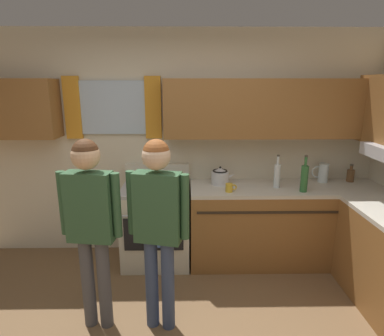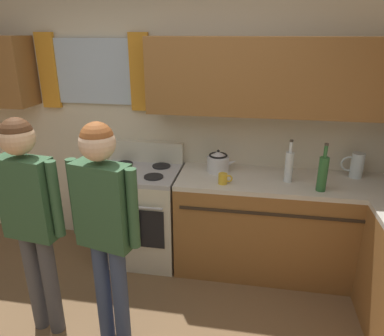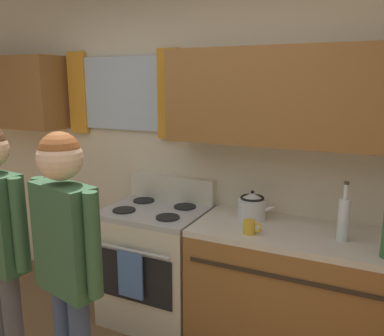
% 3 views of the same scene
% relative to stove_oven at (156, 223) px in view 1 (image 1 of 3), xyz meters
% --- Properties ---
extents(back_wall_unit, '(4.60, 0.42, 2.60)m').
position_rel_stove_oven_xyz_m(back_wall_unit, '(0.31, 0.28, 1.00)').
color(back_wall_unit, beige).
rests_on(back_wall_unit, ground).
extents(kitchen_counter_run, '(2.14, 1.98, 0.90)m').
position_rel_stove_oven_xyz_m(kitchen_counter_run, '(1.76, -0.39, -0.02)').
color(kitchen_counter_run, brown).
rests_on(kitchen_counter_run, ground).
extents(stove_oven, '(0.74, 0.67, 1.10)m').
position_rel_stove_oven_xyz_m(stove_oven, '(0.00, 0.00, 0.00)').
color(stove_oven, beige).
rests_on(stove_oven, ground).
extents(bottle_squat_brown, '(0.08, 0.08, 0.21)m').
position_rel_stove_oven_xyz_m(bottle_squat_brown, '(2.25, 0.18, 0.51)').
color(bottle_squat_brown, brown).
rests_on(bottle_squat_brown, kitchen_counter_run).
extents(bottle_wine_green, '(0.08, 0.08, 0.39)m').
position_rel_stove_oven_xyz_m(bottle_wine_green, '(1.58, -0.18, 0.58)').
color(bottle_wine_green, '#2D6633').
rests_on(bottle_wine_green, kitchen_counter_run).
extents(bottle_tall_clear, '(0.07, 0.07, 0.37)m').
position_rel_stove_oven_xyz_m(bottle_tall_clear, '(1.34, -0.03, 0.57)').
color(bottle_tall_clear, silver).
rests_on(bottle_tall_clear, kitchen_counter_run).
extents(mug_mustard_yellow, '(0.12, 0.08, 0.09)m').
position_rel_stove_oven_xyz_m(mug_mustard_yellow, '(0.80, -0.18, 0.48)').
color(mug_mustard_yellow, gold).
rests_on(mug_mustard_yellow, kitchen_counter_run).
extents(stovetop_kettle, '(0.27, 0.20, 0.21)m').
position_rel_stove_oven_xyz_m(stovetop_kettle, '(0.73, 0.10, 0.53)').
color(stovetop_kettle, silver).
rests_on(stovetop_kettle, kitchen_counter_run).
extents(water_pitcher, '(0.19, 0.11, 0.22)m').
position_rel_stove_oven_xyz_m(water_pitcher, '(1.92, 0.16, 0.54)').
color(water_pitcher, silver).
rests_on(water_pitcher, kitchen_counter_run).
extents(adult_left, '(0.50, 0.22, 1.61)m').
position_rel_stove_oven_xyz_m(adult_left, '(-0.41, -1.05, 0.55)').
color(adult_left, '#4C4C51').
rests_on(adult_left, ground).
extents(adult_in_plaid, '(0.49, 0.23, 1.61)m').
position_rel_stove_oven_xyz_m(adult_in_plaid, '(0.12, -1.07, 0.55)').
color(adult_in_plaid, '#38476B').
rests_on(adult_in_plaid, ground).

